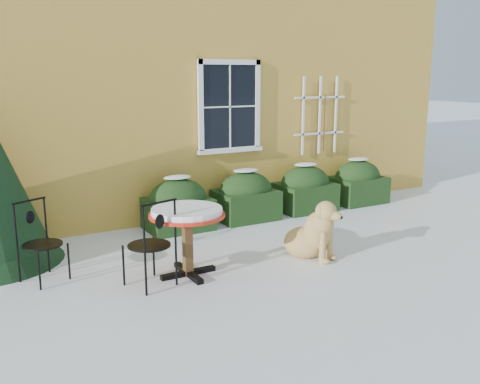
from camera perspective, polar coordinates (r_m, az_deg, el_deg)
ground at (r=7.02m, az=4.08°, el=-8.73°), size 80.00×80.00×0.00m
house at (r=12.98m, az=-13.69°, el=15.10°), size 12.40×8.40×6.40m
hedge_row at (r=9.82m, az=3.90°, el=-0.13°), size 4.95×0.80×0.91m
bistro_table at (r=6.77m, az=-5.67°, el=-2.93°), size 0.96×0.96×0.89m
patio_chair_near at (r=6.53m, az=-9.43°, el=-5.42°), size 0.60×0.60×1.09m
patio_chair_far at (r=7.10m, az=-20.54°, el=-4.95°), size 0.60×0.59×1.01m
dog at (r=7.55m, az=7.81°, el=-4.47°), size 0.74×0.96×0.87m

